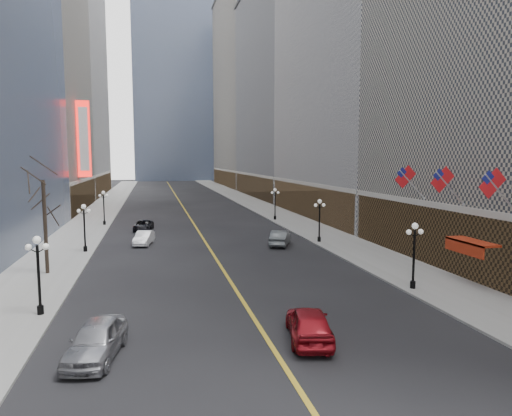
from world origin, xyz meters
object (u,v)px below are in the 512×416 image
streetlamp_west_2 (84,223)px  car_nb_mid (144,238)px  streetlamp_west_3 (104,204)px  car_nb_far (143,226)px  car_sb_far (280,238)px  streetlamp_east_2 (319,216)px  streetlamp_west_1 (38,267)px  streetlamp_east_1 (414,249)px  car_nb_near (96,340)px  streetlamp_east_3 (275,201)px  car_sb_mid (309,324)px

streetlamp_west_2 → car_nb_mid: size_ratio=1.06×
streetlamp_west_3 → car_nb_far: (5.17, -5.50, -2.25)m
car_sb_far → streetlamp_east_2: bearing=-151.3°
car_nb_mid → car_nb_far: 9.38m
streetlamp_west_1 → streetlamp_east_1: bearing=0.0°
car_nb_near → car_sb_far: 28.43m
streetlamp_east_1 → streetlamp_east_2: (0.00, 18.00, 0.00)m
streetlamp_west_2 → streetlamp_east_2: bearing=0.0°
car_nb_far → car_nb_mid: bearing=-83.1°
streetlamp_east_3 → streetlamp_west_3: size_ratio=1.00×
car_nb_mid → streetlamp_west_3: bearing=121.1°
streetlamp_west_1 → streetlamp_west_2: same height
streetlamp_west_2 → car_nb_near: (3.76, -24.36, -2.06)m
streetlamp_west_2 → car_sb_far: 19.25m
car_nb_far → car_sb_far: size_ratio=0.98×
car_nb_mid → car_sb_far: 14.21m
streetlamp_west_2 → streetlamp_west_3: 18.00m
streetlamp_east_1 → streetlamp_west_3: (-23.60, 36.00, 0.00)m
streetlamp_west_2 → streetlamp_east_3: bearing=37.3°
streetlamp_east_1 → car_sb_far: streetlamp_east_1 is taller
streetlamp_east_1 → streetlamp_west_2: (-23.60, 18.00, 0.00)m
streetlamp_west_1 → car_nb_mid: streetlamp_west_1 is taller
streetlamp_east_1 → streetlamp_west_1: bearing=180.0°
car_nb_near → streetlamp_west_1: bearing=131.3°
car_nb_near → car_nb_far: 36.89m
car_nb_near → car_sb_mid: size_ratio=0.99×
streetlamp_east_3 → streetlamp_west_1: size_ratio=1.00×
streetlamp_west_1 → car_sb_mid: bearing=-25.5°
car_sb_mid → streetlamp_east_2: bearing=-100.3°
streetlamp_east_3 → streetlamp_west_2: size_ratio=1.00×
streetlamp_west_1 → streetlamp_east_2: bearing=37.3°
streetlamp_east_2 → car_sb_mid: size_ratio=0.90×
car_sb_mid → car_sb_far: bearing=-91.0°
streetlamp_east_2 → car_nb_near: bearing=-129.2°
streetlamp_west_2 → car_sb_mid: bearing=-60.7°
car_sb_mid → streetlamp_east_3: bearing=-91.5°
streetlamp_west_2 → car_sb_mid: streetlamp_west_2 is taller
streetlamp_east_2 → streetlamp_west_2: size_ratio=1.00×
car_nb_mid → car_nb_far: (-0.21, 9.37, -0.05)m
streetlamp_west_3 → car_sb_mid: 44.80m
streetlamp_east_1 → streetlamp_east_2: size_ratio=1.00×
streetlamp_west_2 → car_nb_mid: (5.38, 3.13, -2.20)m
streetlamp_east_3 → car_nb_far: (-18.43, -5.50, -2.25)m
streetlamp_west_2 → streetlamp_west_3: size_ratio=1.00×
streetlamp_west_2 → car_nb_far: streetlamp_west_2 is taller
car_nb_near → car_nb_far: (1.41, 36.87, -0.19)m
car_nb_near → car_sb_far: size_ratio=1.03×
streetlamp_west_3 → car_nb_far: bearing=-46.8°
car_nb_far → car_nb_near: bearing=-86.6°
streetlamp_east_1 → car_nb_mid: streetlamp_east_1 is taller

